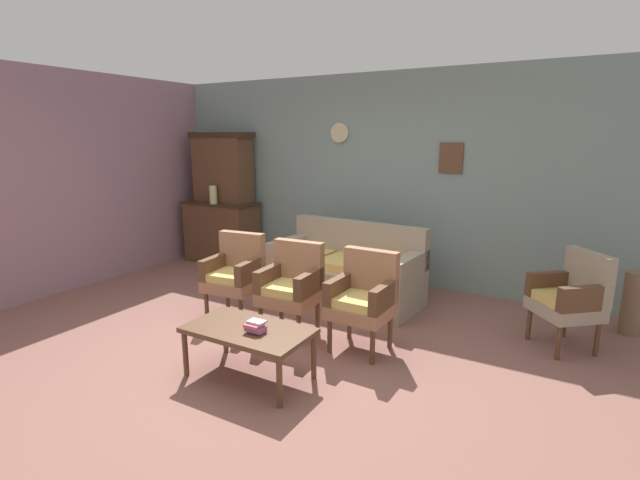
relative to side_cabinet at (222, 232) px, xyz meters
name	(u,v)px	position (x,y,z in m)	size (l,w,h in m)	color
ground_plane	(264,354)	(2.45, -2.25, -0.47)	(7.68, 7.68, 0.00)	#84564C
wall_back_with_decor	(382,179)	(2.45, 0.38, 0.89)	(6.40, 0.09, 2.70)	gray
wall_left_side	(37,185)	(-0.78, -2.25, 0.88)	(0.06, 5.20, 2.70)	gray
side_cabinet	(222,232)	(0.00, 0.00, 0.00)	(1.16, 0.55, 0.93)	brown
cabinet_upper_hutch	(223,167)	(0.00, 0.08, 0.98)	(0.99, 0.38, 1.03)	brown
vase_on_cabinet	(213,195)	(0.03, -0.18, 0.60)	(0.11, 0.11, 0.27)	#BDC17D
floral_couch	(347,273)	(2.44, -0.59, -0.14)	(1.80, 0.92, 0.90)	gray
armchair_row_middle	(235,272)	(1.66, -1.67, 0.03)	(0.57, 0.54, 0.90)	#9E6B4C
armchair_by_doorway	(292,284)	(2.40, -1.72, 0.03)	(0.55, 0.52, 0.90)	#9E6B4C
armchair_near_cabinet	(363,296)	(3.16, -1.70, 0.03)	(0.53, 0.50, 0.90)	#9E6B4C
wingback_chair_by_fireplace	(571,296)	(4.78, -0.75, 0.03)	(0.71, 0.71, 0.90)	gray
coffee_table	(248,333)	(2.59, -2.63, -0.09)	(1.00, 0.56, 0.42)	brown
book_stack_on_table	(256,327)	(2.69, -2.66, 0.00)	(0.15, 0.13, 0.09)	#8E56A8
floor_vase_by_wall	(632,303)	(5.30, -0.10, -0.15)	(0.18, 0.18, 0.63)	brown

